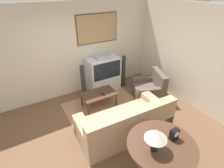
# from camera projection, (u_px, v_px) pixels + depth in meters

# --- Properties ---
(ground_plane) EXTENTS (12.00, 12.00, 0.00)m
(ground_plane) POSITION_uv_depth(u_px,v_px,m) (108.00, 132.00, 4.14)
(ground_plane) COLOR brown
(wall_back) EXTENTS (12.00, 0.10, 2.70)m
(wall_back) POSITION_uv_depth(u_px,v_px,m) (72.00, 51.00, 5.06)
(wall_back) COLOR beige
(wall_back) RESTS_ON ground_plane
(wall_right) EXTENTS (0.06, 12.00, 2.70)m
(wall_right) POSITION_uv_depth(u_px,v_px,m) (194.00, 58.00, 4.61)
(wall_right) COLOR beige
(wall_right) RESTS_ON ground_plane
(area_rug) EXTENTS (2.06, 1.43, 0.01)m
(area_rug) POSITION_uv_depth(u_px,v_px,m) (103.00, 106.00, 5.00)
(area_rug) COLOR #99704C
(area_rug) RESTS_ON ground_plane
(tv) EXTENTS (1.00, 0.56, 1.19)m
(tv) POSITION_uv_depth(u_px,v_px,m) (103.00, 74.00, 5.56)
(tv) COLOR silver
(tv) RESTS_ON ground_plane
(couch) EXTENTS (2.15, 1.04, 0.88)m
(couch) POSITION_uv_depth(u_px,v_px,m) (126.00, 124.00, 3.96)
(couch) COLOR tan
(couch) RESTS_ON ground_plane
(armchair) EXTENTS (1.06, 1.10, 0.83)m
(armchair) POSITION_uv_depth(u_px,v_px,m) (149.00, 89.00, 5.31)
(armchair) COLOR brown
(armchair) RESTS_ON ground_plane
(coffee_table) EXTENTS (0.95, 0.57, 0.42)m
(coffee_table) POSITION_uv_depth(u_px,v_px,m) (99.00, 95.00, 4.86)
(coffee_table) COLOR #472D1E
(coffee_table) RESTS_ON ground_plane
(console_table) EXTENTS (1.15, 1.15, 0.78)m
(console_table) POSITION_uv_depth(u_px,v_px,m) (161.00, 147.00, 2.89)
(console_table) COLOR #472D1E
(console_table) RESTS_ON ground_plane
(table_lamp) EXTENTS (0.35, 0.35, 0.41)m
(table_lamp) POSITION_uv_depth(u_px,v_px,m) (156.00, 135.00, 2.60)
(table_lamp) COLOR black
(table_lamp) RESTS_ON console_table
(mantel_clock) EXTENTS (0.14, 0.10, 0.20)m
(mantel_clock) POSITION_uv_depth(u_px,v_px,m) (174.00, 134.00, 2.90)
(mantel_clock) COLOR black
(mantel_clock) RESTS_ON console_table
(remote) EXTENTS (0.06, 0.16, 0.02)m
(remote) POSITION_uv_depth(u_px,v_px,m) (103.00, 94.00, 4.78)
(remote) COLOR black
(remote) RESTS_ON coffee_table
(speaker_tower_left) EXTENTS (0.20, 0.20, 1.04)m
(speaker_tower_left) POSITION_uv_depth(u_px,v_px,m) (83.00, 82.00, 5.22)
(speaker_tower_left) COLOR black
(speaker_tower_left) RESTS_ON ground_plane
(speaker_tower_right) EXTENTS (0.20, 0.20, 1.04)m
(speaker_tower_right) POSITION_uv_depth(u_px,v_px,m) (124.00, 72.00, 5.85)
(speaker_tower_right) COLOR black
(speaker_tower_right) RESTS_ON ground_plane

